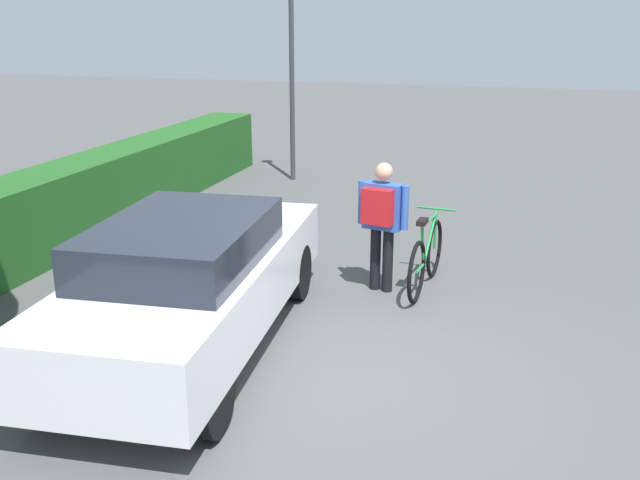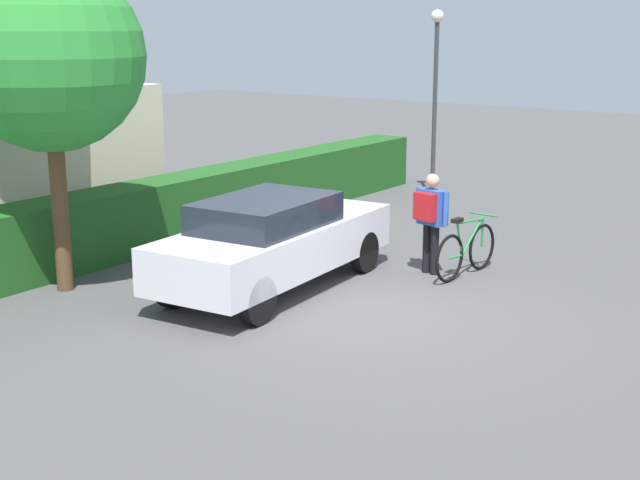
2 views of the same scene
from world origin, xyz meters
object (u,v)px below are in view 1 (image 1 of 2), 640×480
at_px(bicycle, 426,257).
at_px(street_lamp, 292,46).
at_px(person_rider, 382,215).
at_px(parked_car_near, 192,279).

height_order(bicycle, street_lamp, street_lamp).
distance_m(bicycle, person_rider, 0.81).
xyz_separation_m(parked_car_near, person_rider, (2.11, -1.48, 0.22)).
relative_size(parked_car_near, bicycle, 2.64).
distance_m(bicycle, street_lamp, 6.87).
bearing_deg(street_lamp, bicycle, -146.64).
bearing_deg(street_lamp, person_rider, -151.74).
distance_m(parked_car_near, bicycle, 3.11).
bearing_deg(bicycle, street_lamp, 33.36).
height_order(parked_car_near, person_rider, person_rider).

